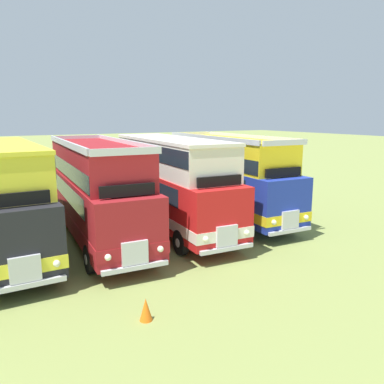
{
  "coord_description": "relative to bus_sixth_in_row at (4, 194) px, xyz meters",
  "views": [
    {
      "loc": [
        2.65,
        -16.89,
        5.56
      ],
      "look_at": [
        12.17,
        -0.18,
        1.76
      ],
      "focal_mm": 36.47,
      "sensor_mm": 36.0,
      "label": 1
    }
  ],
  "objects": [
    {
      "name": "bus_ninth_in_row",
      "position": [
        11.04,
        0.35,
        -0.11
      ],
      "size": [
        3.02,
        10.19,
        4.52
      ],
      "color": "#1E339E",
      "rests_on": "ground"
    },
    {
      "name": "bus_sixth_in_row",
      "position": [
        0.0,
        0.0,
        0.0
      ],
      "size": [
        2.69,
        9.91,
        4.49
      ],
      "color": "black",
      "rests_on": "ground"
    },
    {
      "name": "bus_eighth_in_row",
      "position": [
        7.36,
        -0.14,
        0.0
      ],
      "size": [
        3.1,
        10.31,
        4.49
      ],
      "color": "red",
      "rests_on": "ground"
    },
    {
      "name": "bus_seventh_in_row",
      "position": [
        3.69,
        -0.18,
        -0.11
      ],
      "size": [
        3.12,
        10.29,
        4.52
      ],
      "color": "maroon",
      "rests_on": "ground"
    },
    {
      "name": "cone_near_end",
      "position": [
        2.76,
        -7.66,
        -2.15
      ],
      "size": [
        0.36,
        0.36,
        0.64
      ],
      "primitive_type": "cone",
      "color": "orange",
      "rests_on": "ground"
    }
  ]
}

